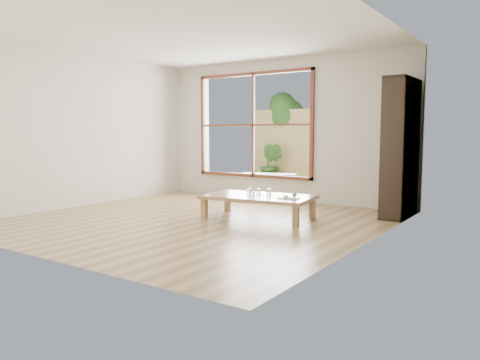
% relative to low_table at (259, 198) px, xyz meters
% --- Properties ---
extents(ground, '(5.00, 5.00, 0.00)m').
position_rel_low_table_xyz_m(ground, '(-0.67, -0.57, -0.30)').
color(ground, tan).
rests_on(ground, ground).
extents(low_table, '(1.68, 1.09, 0.34)m').
position_rel_low_table_xyz_m(low_table, '(0.00, 0.00, 0.00)').
color(low_table, '#A98652').
rests_on(low_table, ground).
extents(floor_cushion, '(0.63, 0.63, 0.07)m').
position_rel_low_table_xyz_m(floor_cushion, '(-1.18, 1.43, -0.27)').
color(floor_cushion, silver).
rests_on(floor_cushion, ground).
extents(bookshelf, '(0.33, 0.92, 2.05)m').
position_rel_low_table_xyz_m(bookshelf, '(1.65, 1.33, 0.72)').
color(bookshelf, black).
rests_on(bookshelf, ground).
extents(glass_tall, '(0.07, 0.07, 0.13)m').
position_rel_low_table_xyz_m(glass_tall, '(-0.03, -0.12, 0.10)').
color(glass_tall, silver).
rests_on(glass_tall, low_table).
extents(glass_mid, '(0.06, 0.06, 0.09)m').
position_rel_low_table_xyz_m(glass_mid, '(0.09, 0.14, 0.09)').
color(glass_mid, silver).
rests_on(glass_mid, low_table).
extents(glass_short, '(0.06, 0.06, 0.08)m').
position_rel_low_table_xyz_m(glass_short, '(-0.09, 0.14, 0.08)').
color(glass_short, silver).
rests_on(glass_short, low_table).
extents(glass_small, '(0.06, 0.06, 0.08)m').
position_rel_low_table_xyz_m(glass_small, '(-0.17, 0.00, 0.08)').
color(glass_small, silver).
rests_on(glass_small, low_table).
extents(food_tray, '(0.28, 0.21, 0.08)m').
position_rel_low_table_xyz_m(food_tray, '(0.53, -0.02, 0.06)').
color(food_tray, white).
rests_on(food_tray, low_table).
extents(deck, '(2.80, 2.00, 0.05)m').
position_rel_low_table_xyz_m(deck, '(-1.27, 2.99, -0.30)').
color(deck, '#393029').
rests_on(deck, ground).
extents(garden_bench, '(1.22, 0.61, 0.37)m').
position_rel_low_table_xyz_m(garden_bench, '(-1.45, 2.74, 0.03)').
color(garden_bench, black).
rests_on(garden_bench, deck).
extents(bamboo_fence, '(2.80, 0.06, 1.80)m').
position_rel_low_table_xyz_m(bamboo_fence, '(-1.27, 3.99, 0.60)').
color(bamboo_fence, tan).
rests_on(bamboo_fence, ground).
extents(shrub_right, '(0.90, 0.79, 0.96)m').
position_rel_low_table_xyz_m(shrub_right, '(-0.24, 3.67, 0.20)').
color(shrub_right, '#336725').
rests_on(shrub_right, deck).
extents(shrub_left, '(0.55, 0.45, 0.99)m').
position_rel_low_table_xyz_m(shrub_left, '(-1.94, 3.68, 0.22)').
color(shrub_left, '#336725').
rests_on(shrub_left, deck).
extents(garden_tree, '(1.04, 0.85, 2.22)m').
position_rel_low_table_xyz_m(garden_tree, '(-1.94, 4.29, 1.32)').
color(garden_tree, '#4C3D2D').
rests_on(garden_tree, ground).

